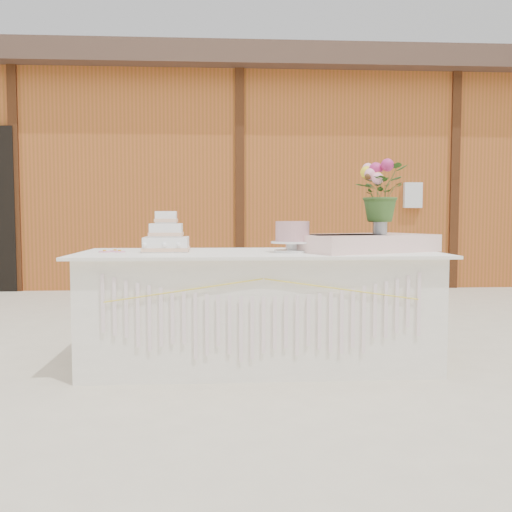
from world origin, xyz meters
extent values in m
plane|color=beige|center=(0.00, 0.00, 0.00)|extent=(80.00, 80.00, 0.00)
cube|color=#A34E22|center=(0.00, 6.00, 1.50)|extent=(12.00, 4.00, 3.00)
cube|color=#463127|center=(0.00, 6.00, 3.15)|extent=(12.60, 4.60, 0.30)
cube|color=white|center=(0.00, 0.00, 0.38)|extent=(2.28, 0.88, 0.75)
cube|color=white|center=(0.00, 0.00, 0.76)|extent=(2.40, 1.00, 0.02)
cube|color=white|center=(-0.62, 0.03, 0.82)|extent=(0.29, 0.29, 0.10)
cube|color=beige|center=(-0.62, 0.03, 0.79)|extent=(0.31, 0.31, 0.02)
cube|color=white|center=(-0.62, 0.03, 0.92)|extent=(0.21, 0.21, 0.09)
cube|color=beige|center=(-0.62, 0.03, 0.89)|extent=(0.22, 0.22, 0.02)
cube|color=white|center=(-0.62, 0.03, 1.00)|extent=(0.14, 0.14, 0.08)
cube|color=beige|center=(-0.62, 0.03, 0.98)|extent=(0.15, 0.15, 0.02)
cylinder|color=white|center=(0.22, -0.08, 0.78)|extent=(0.24, 0.24, 0.02)
cylinder|color=white|center=(0.22, -0.08, 0.81)|extent=(0.07, 0.07, 0.05)
cylinder|color=white|center=(0.22, -0.08, 0.84)|extent=(0.29, 0.29, 0.01)
cylinder|color=#CC9394|center=(0.22, -0.08, 0.91)|extent=(0.22, 0.22, 0.13)
cube|color=beige|center=(0.71, -0.01, 0.83)|extent=(1.05, 0.87, 0.12)
cylinder|color=#B4B4B9|center=(0.84, 0.02, 0.95)|extent=(0.10, 0.10, 0.13)
imported|color=#355A24|center=(0.84, 0.02, 1.22)|extent=(0.47, 0.47, 0.39)
camera|label=1|loc=(-0.25, -3.83, 1.01)|focal=40.00mm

